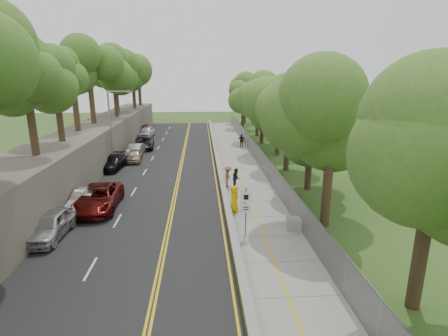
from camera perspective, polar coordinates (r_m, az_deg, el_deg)
The scene contains 26 objects.
ground at distance 24.11m, azimuth 0.09°, elevation -8.20°, with size 140.00×140.00×0.00m, color #33511E.
road at distance 38.49m, azimuth -9.51°, elevation 0.57°, with size 11.20×66.00×0.04m, color black.
sidewalk at distance 38.51m, azimuth 2.35°, elevation 0.78°, with size 4.20×66.00×0.05m, color gray.
jersey_barrier at distance 38.26m, azimuth -1.08°, elevation 1.13°, with size 0.42×66.00×0.60m, color #C8D22E.
rock_embankment at distance 39.70m, azimuth -21.36°, elevation 3.11°, with size 5.00×66.00×4.00m, color #595147.
chainlink_fence at distance 38.56m, azimuth 5.47°, elevation 2.24°, with size 0.04×66.00×2.00m, color slate.
trees_embankment at distance 38.84m, azimuth -21.87°, elevation 15.48°, with size 6.40×66.00×13.00m, color #4A7B28, non-canonical shape.
trees_fenceside at distance 38.14m, azimuth 9.25°, elevation 11.09°, with size 7.00×66.00×14.00m, color #53822E, non-canonical shape.
streetlight at distance 37.50m, azimuth -17.73°, elevation 6.88°, with size 2.52×0.22×8.00m.
signpost at distance 20.68m, azimuth 3.59°, elevation -6.41°, with size 0.62×0.09×3.10m.
construction_barrel at distance 49.14m, azimuth 3.03°, elevation 4.43°, with size 0.50×0.50×0.82m, color #E2441B.
concrete_block at distance 22.74m, azimuth 11.48°, elevation -8.88°, with size 1.09×0.82×0.73m, color gray.
car_0 at distance 23.52m, azimuth -26.52°, elevation -8.35°, with size 1.83×4.55×1.55m, color #ADAEB2.
car_1 at distance 27.54m, azimuth -21.84°, elevation -4.71°, with size 1.43×4.10×1.35m, color white.
car_2 at distance 26.92m, azimuth -19.81°, elevation -4.62°, with size 2.75×5.97×1.66m, color #570E0D.
car_3 at distance 37.67m, azimuth -17.68°, elevation 0.87°, with size 1.96×4.83×1.40m, color black.
car_4 at distance 40.37m, azimuth -14.43°, elevation 1.97°, with size 1.56×3.89×1.32m, color tan.
car_5 at distance 43.09m, azimuth -14.27°, elevation 2.85°, with size 1.48×4.25×1.40m, color #AEAFB5.
car_6 at distance 47.11m, azimuth -12.94°, elevation 4.00°, with size 2.45×5.31×1.48m, color black.
car_7 at distance 58.66m, azimuth -12.78°, elevation 6.07°, with size 1.88×4.61×1.34m, color maroon.
car_8 at distance 55.70m, azimuth -12.52°, elevation 5.76°, with size 1.90×4.71×1.61m, color silver.
painter_0 at distance 24.72m, azimuth 1.67°, elevation -5.08°, with size 0.94×0.61×1.92m, color #EFBC04.
painter_1 at distance 25.35m, azimuth 3.14°, elevation -5.02°, with size 0.57×0.37×1.55m, color silver.
painter_2 at distance 29.94m, azimuth 2.02°, elevation -1.65°, with size 0.84×0.65×1.73m, color black.
painter_3 at distance 30.09m, azimuth 0.65°, elevation -1.42°, with size 1.21×0.69×1.87m, color #8F5F31.
person_far at distance 46.78m, azimuth 2.89°, elevation 4.49°, with size 1.05×0.44×1.79m, color black.
Camera 1 is at (-1.52, -22.09, 9.53)m, focal length 28.00 mm.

